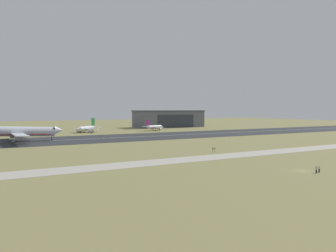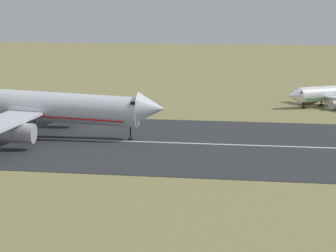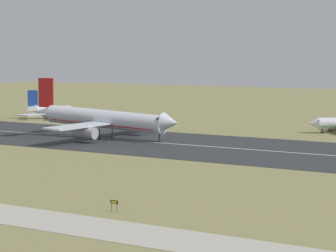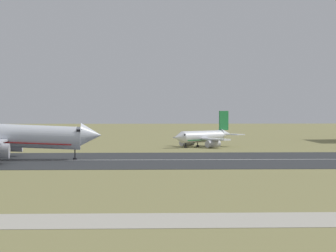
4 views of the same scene
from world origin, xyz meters
name	(u,v)px [view 2 (image 2 of 4)]	position (x,y,z in m)	size (l,w,h in m)	color
airplane_landing	(24,106)	(-58.76, 117.11, 5.07)	(46.80, 46.34, 15.78)	silver
airplane_parked_west	(328,94)	(-10.46, 165.80, 2.76)	(20.66, 20.21, 9.77)	silver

